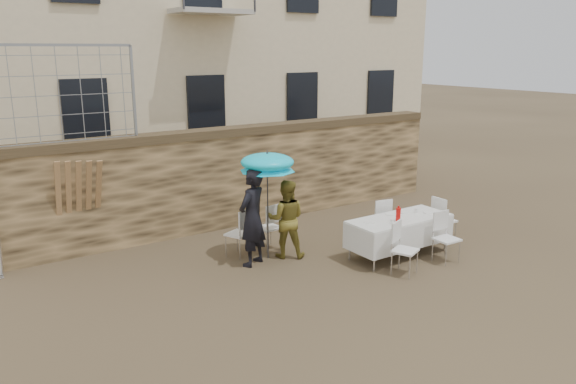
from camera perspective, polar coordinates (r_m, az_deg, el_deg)
ground at (r=8.83m, az=5.97°, el=-12.18°), size 80.00×80.00×0.00m
stone_wall at (r=12.47m, az=-8.75°, el=1.05°), size 13.00×0.50×2.20m
chain_link_fence at (r=11.25m, az=-23.25°, el=8.96°), size 3.20×0.06×1.80m
man_suit at (r=10.36m, az=-3.65°, el=-2.59°), size 0.80×0.70×1.84m
woman_dress at (r=10.78m, az=-0.20°, el=-2.75°), size 0.94×0.90×1.53m
umbrella at (r=10.41m, az=-2.11°, el=2.71°), size 1.04×1.04×1.95m
couple_chair_left at (r=10.95m, az=-5.08°, el=-4.10°), size 0.63×0.63×0.96m
couple_chair_right at (r=11.28m, az=-1.97°, el=-3.48°), size 0.52×0.52×0.96m
banquet_table at (r=11.05m, az=11.28°, el=-2.78°), size 2.10×0.85×0.78m
soda_bottle at (r=10.77m, az=11.14°, el=-2.26°), size 0.09×0.09×0.26m
table_chair_front_left at (r=10.23m, az=11.80°, el=-5.70°), size 0.63×0.63×0.96m
table_chair_front_right at (r=11.01m, az=15.83°, el=-4.50°), size 0.49×0.49×0.96m
table_chair_back at (r=11.81m, az=9.17°, el=-2.85°), size 0.56×0.56×0.96m
table_chair_side at (r=12.19m, az=15.56°, el=-2.65°), size 0.49×0.49×0.96m
wood_planks at (r=11.39m, az=-20.76°, el=-1.52°), size 0.70×0.20×2.00m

